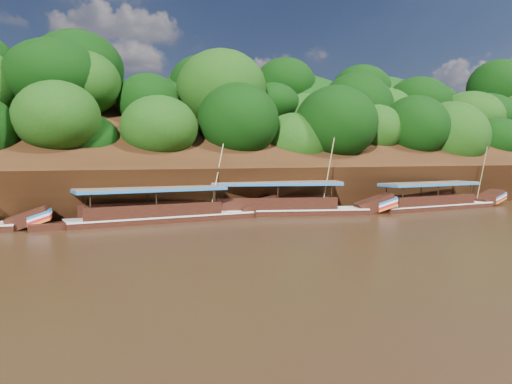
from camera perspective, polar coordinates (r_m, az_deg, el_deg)
ground at (r=33.38m, az=11.59°, el=-4.01°), size 160.00×160.00×0.00m
riverbank at (r=53.27m, az=-2.72°, el=1.16°), size 120.00×30.06×19.40m
boat_0 at (r=47.01m, az=20.45°, el=-1.16°), size 14.72×3.08×5.93m
boat_1 at (r=39.77m, az=4.53°, el=-1.74°), size 15.41×6.52×6.58m
boat_2 at (r=36.29m, az=-9.28°, el=-2.43°), size 15.95×3.42×6.06m
reeds at (r=40.24m, az=0.15°, el=-1.26°), size 47.29×2.33×2.06m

